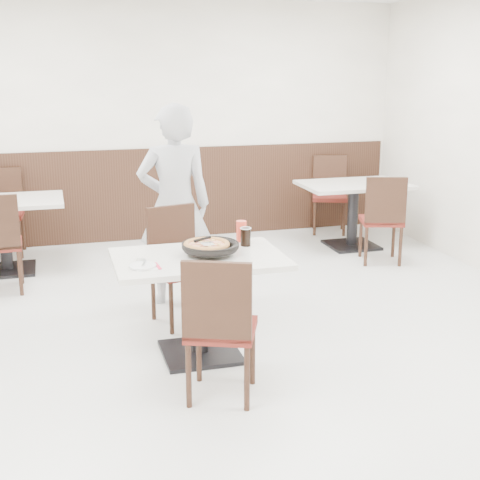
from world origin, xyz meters
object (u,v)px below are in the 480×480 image
object	(u,v)px
bg_table_left	(5,236)
bg_chair_right_near	(381,218)
chair_near	(221,326)
red_cup	(241,231)
main_table	(200,306)
bg_table_right	(353,215)
pizza_pan	(210,249)
diner_person	(175,205)
bg_chair_left_far	(3,213)
chair_far	(182,267)
pizza	(207,247)
cola_glass	(246,237)
side_plate	(143,266)
bg_chair_right_far	(330,195)

from	to	relation	value
bg_table_left	bg_chair_right_near	distance (m)	3.92
chair_near	red_cup	bearing A→B (deg)	89.64
main_table	red_cup	bearing A→B (deg)	37.94
bg_table_right	bg_chair_right_near	distance (m)	0.65
bg_table_right	pizza_pan	bearing A→B (deg)	-132.71
diner_person	bg_table_right	size ratio (longest dim) A/B	1.46
bg_chair_left_far	main_table	bearing A→B (deg)	118.40
main_table	chair_far	distance (m)	0.67
pizza	cola_glass	distance (m)	0.38
pizza_pan	bg_table_right	size ratio (longest dim) A/B	0.32
diner_person	bg_chair_left_far	distance (m)	2.57
side_plate	cola_glass	bearing A→B (deg)	22.75
side_plate	bg_chair_right_far	distance (m)	4.36
chair_near	pizza	world-z (taller)	chair_near
main_table	bg_table_left	bearing A→B (deg)	120.10
cola_glass	diner_person	world-z (taller)	diner_person
pizza_pan	bg_chair_left_far	world-z (taller)	bg_chair_left_far
chair_far	cola_glass	distance (m)	0.71
red_cup	bg_table_left	distance (m)	2.94
cola_glass	side_plate	bearing A→B (deg)	-157.25
pizza_pan	bg_chair_left_far	bearing A→B (deg)	116.69
main_table	red_cup	size ratio (longest dim) A/B	7.50
red_cup	bg_chair_right_near	bearing A→B (deg)	37.28
main_table	pizza	world-z (taller)	pizza
pizza_pan	diner_person	distance (m)	1.19
cola_glass	bg_table_right	xyz separation A→B (m)	(1.96, 2.28, -0.44)
cola_glass	bg_table_left	size ratio (longest dim) A/B	0.11
chair_far	pizza	size ratio (longest dim) A/B	3.34
bg_chair_left_far	bg_table_right	size ratio (longest dim) A/B	0.79
pizza_pan	side_plate	bearing A→B (deg)	-161.83
chair_near	bg_table_right	size ratio (longest dim) A/B	0.79
chair_near	bg_table_right	bearing A→B (deg)	75.28
side_plate	bg_table_right	bearing A→B (deg)	43.41
bg_table_left	bg_chair_right_far	xyz separation A→B (m)	(3.84, 0.65, 0.10)
cola_glass	red_cup	distance (m)	0.13
bg_table_left	bg_table_right	xyz separation A→B (m)	(3.83, -0.07, 0.00)
side_plate	bg_chair_right_near	bearing A→B (deg)	35.27
main_table	bg_chair_right_far	world-z (taller)	bg_chair_right_far
chair_far	side_plate	bearing A→B (deg)	48.70
side_plate	bg_chair_right_near	world-z (taller)	bg_chair_right_near
bg_table_right	bg_chair_right_far	xyz separation A→B (m)	(0.01, 0.71, 0.10)
chair_far	bg_table_right	world-z (taller)	chair_far
chair_near	cola_glass	bearing A→B (deg)	86.73
pizza	bg_chair_right_near	world-z (taller)	bg_chair_right_near
side_plate	bg_chair_right_near	distance (m)	3.44
main_table	red_cup	xyz separation A→B (m)	(0.40, 0.31, 0.45)
main_table	chair_far	bearing A→B (deg)	90.25
main_table	cola_glass	xyz separation A→B (m)	(0.40, 0.18, 0.44)
pizza_pan	cola_glass	distance (m)	0.36
pizza	bg_table_right	world-z (taller)	pizza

